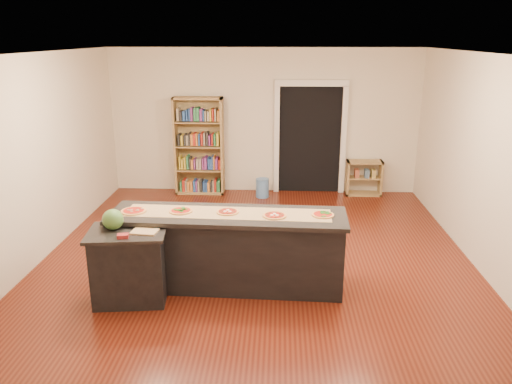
{
  "coord_description": "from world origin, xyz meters",
  "views": [
    {
      "loc": [
        0.31,
        -6.19,
        3.02
      ],
      "look_at": [
        0.0,
        0.2,
        1.0
      ],
      "focal_mm": 35.0,
      "sensor_mm": 36.0,
      "label": 1
    }
  ],
  "objects_px": {
    "waste_bin": "(262,188)",
    "watermelon": "(113,220)",
    "kitchen_island": "(228,250)",
    "bookshelf": "(199,146)",
    "low_shelf": "(364,178)",
    "side_counter": "(130,265)"
  },
  "relations": [
    {
      "from": "watermelon",
      "to": "low_shelf",
      "type": "bearing_deg",
      "value": 49.86
    },
    {
      "from": "bookshelf",
      "to": "waste_bin",
      "type": "xyz_separation_m",
      "value": [
        1.25,
        -0.23,
        -0.76
      ]
    },
    {
      "from": "kitchen_island",
      "to": "waste_bin",
      "type": "relative_size",
      "value": 7.88
    },
    {
      "from": "kitchen_island",
      "to": "waste_bin",
      "type": "bearing_deg",
      "value": 87.26
    },
    {
      "from": "waste_bin",
      "to": "watermelon",
      "type": "height_order",
      "value": "watermelon"
    },
    {
      "from": "kitchen_island",
      "to": "low_shelf",
      "type": "height_order",
      "value": "kitchen_island"
    },
    {
      "from": "kitchen_island",
      "to": "bookshelf",
      "type": "height_order",
      "value": "bookshelf"
    },
    {
      "from": "bookshelf",
      "to": "low_shelf",
      "type": "xyz_separation_m",
      "value": [
        3.23,
        0.02,
        -0.6
      ]
    },
    {
      "from": "low_shelf",
      "to": "watermelon",
      "type": "relative_size",
      "value": 2.84
    },
    {
      "from": "bookshelf",
      "to": "low_shelf",
      "type": "height_order",
      "value": "bookshelf"
    },
    {
      "from": "bookshelf",
      "to": "waste_bin",
      "type": "bearing_deg",
      "value": -10.29
    },
    {
      "from": "kitchen_island",
      "to": "side_counter",
      "type": "height_order",
      "value": "kitchen_island"
    },
    {
      "from": "low_shelf",
      "to": "watermelon",
      "type": "bearing_deg",
      "value": -130.14
    },
    {
      "from": "bookshelf",
      "to": "low_shelf",
      "type": "relative_size",
      "value": 2.76
    },
    {
      "from": "bookshelf",
      "to": "watermelon",
      "type": "relative_size",
      "value": 7.83
    },
    {
      "from": "kitchen_island",
      "to": "watermelon",
      "type": "xyz_separation_m",
      "value": [
        -1.28,
        -0.38,
        0.52
      ]
    },
    {
      "from": "waste_bin",
      "to": "watermelon",
      "type": "relative_size",
      "value": 1.51
    },
    {
      "from": "bookshelf",
      "to": "waste_bin",
      "type": "relative_size",
      "value": 5.18
    },
    {
      "from": "kitchen_island",
      "to": "low_shelf",
      "type": "relative_size",
      "value": 4.2
    },
    {
      "from": "kitchen_island",
      "to": "low_shelf",
      "type": "distance_m",
      "value": 4.47
    },
    {
      "from": "side_counter",
      "to": "low_shelf",
      "type": "height_order",
      "value": "side_counter"
    },
    {
      "from": "bookshelf",
      "to": "watermelon",
      "type": "xyz_separation_m",
      "value": [
        -0.33,
        -4.2,
        0.05
      ]
    }
  ]
}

